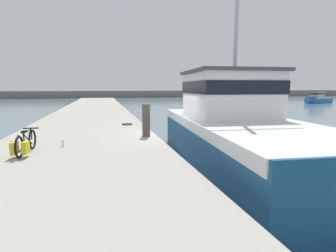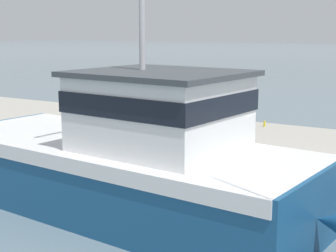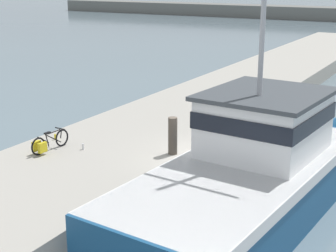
% 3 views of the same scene
% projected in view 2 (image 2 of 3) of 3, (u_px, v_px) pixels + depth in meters
% --- Properties ---
extents(ground_plane, '(320.00, 320.00, 0.00)m').
position_uv_depth(ground_plane, '(221.00, 198.00, 13.64)').
color(ground_plane, slate).
extents(dock_pier, '(5.63, 80.00, 0.95)m').
position_uv_depth(dock_pier, '(268.00, 154.00, 16.45)').
color(dock_pier, '#A39E93').
rests_on(dock_pier, ground_plane).
extents(fishing_boat_main, '(4.48, 11.93, 8.68)m').
position_uv_depth(fishing_boat_main, '(137.00, 160.00, 12.28)').
color(fishing_boat_main, navy).
rests_on(fishing_boat_main, ground_plane).
extents(bicycle_touring, '(0.49, 1.69, 0.67)m').
position_uv_depth(bicycle_touring, '(228.00, 118.00, 18.55)').
color(bicycle_touring, black).
rests_on(bicycle_touring, dock_pier).
extents(mooring_post, '(0.30, 0.30, 1.25)m').
position_uv_depth(mooring_post, '(233.00, 132.00, 14.35)').
color(mooring_post, '#51473D').
rests_on(mooring_post, dock_pier).
extents(water_bottle_by_bike, '(0.08, 0.08, 0.20)m').
position_uv_depth(water_bottle_by_bike, '(265.00, 124.00, 18.55)').
color(water_bottle_by_bike, yellow).
rests_on(water_bottle_by_bike, dock_pier).
extents(water_bottle_on_curb, '(0.07, 0.07, 0.21)m').
position_uv_depth(water_bottle_on_curb, '(237.00, 130.00, 17.43)').
color(water_bottle_on_curb, silver).
rests_on(water_bottle_on_curb, dock_pier).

